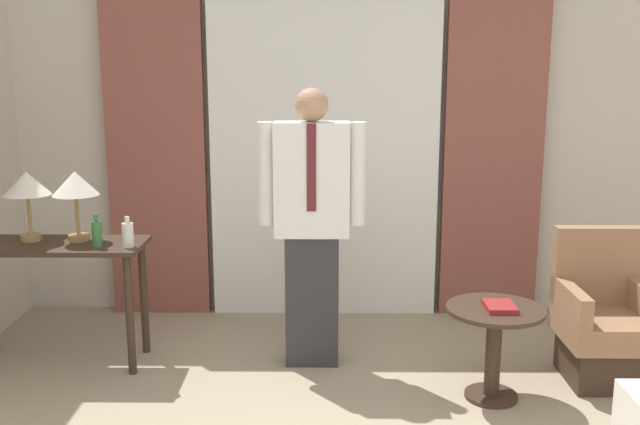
% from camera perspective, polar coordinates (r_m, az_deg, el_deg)
% --- Properties ---
extents(wall_back, '(10.00, 0.06, 2.70)m').
position_cam_1_polar(wall_back, '(5.44, 0.35, 6.03)').
color(wall_back, beige).
rests_on(wall_back, ground_plane).
extents(curtain_sheer_center, '(1.70, 0.06, 2.58)m').
position_cam_1_polar(curtain_sheer_center, '(5.32, 0.35, 5.25)').
color(curtain_sheer_center, white).
rests_on(curtain_sheer_center, ground_plane).
extents(curtain_drape_left, '(0.73, 0.06, 2.58)m').
position_cam_1_polar(curtain_drape_left, '(5.47, -13.00, 5.13)').
color(curtain_drape_left, brown).
rests_on(curtain_drape_left, ground_plane).
extents(curtain_drape_right, '(0.73, 0.06, 2.58)m').
position_cam_1_polar(curtain_drape_right, '(5.47, 13.71, 5.08)').
color(curtain_drape_right, brown).
rests_on(curtain_drape_right, ground_plane).
extents(desk, '(1.16, 0.46, 0.80)m').
position_cam_1_polar(desk, '(4.81, -20.57, -3.96)').
color(desk, '#38281E').
rests_on(desk, ground_plane).
extents(table_lamp_left, '(0.29, 0.29, 0.45)m').
position_cam_1_polar(table_lamp_left, '(4.83, -22.39, 1.95)').
color(table_lamp_left, '#9E7F47').
rests_on(table_lamp_left, desk).
extents(table_lamp_right, '(0.29, 0.29, 0.45)m').
position_cam_1_polar(table_lamp_right, '(4.72, -18.98, 1.98)').
color(table_lamp_right, '#9E7F47').
rests_on(table_lamp_right, desk).
extents(bottle_near_edge, '(0.06, 0.06, 0.21)m').
position_cam_1_polar(bottle_near_edge, '(4.55, -17.42, -1.61)').
color(bottle_near_edge, '#336638').
rests_on(bottle_near_edge, desk).
extents(bottle_by_lamp, '(0.07, 0.07, 0.19)m').
position_cam_1_polar(bottle_by_lamp, '(4.51, -15.12, -1.70)').
color(bottle_by_lamp, silver).
rests_on(bottle_by_lamp, desk).
extents(person, '(0.67, 0.22, 1.76)m').
position_cam_1_polar(person, '(4.43, -0.65, -0.48)').
color(person, '#2D2D33').
rests_on(person, ground_plane).
extents(armchair, '(0.53, 0.55, 0.91)m').
position_cam_1_polar(armchair, '(4.71, 21.72, -8.40)').
color(armchair, '#38281E').
rests_on(armchair, ground_plane).
extents(side_table, '(0.55, 0.55, 0.55)m').
position_cam_1_polar(side_table, '(4.24, 13.75, -9.65)').
color(side_table, '#38281E').
rests_on(side_table, ground_plane).
extents(book, '(0.16, 0.21, 0.03)m').
position_cam_1_polar(book, '(4.15, 14.20, -7.30)').
color(book, maroon).
rests_on(book, side_table).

